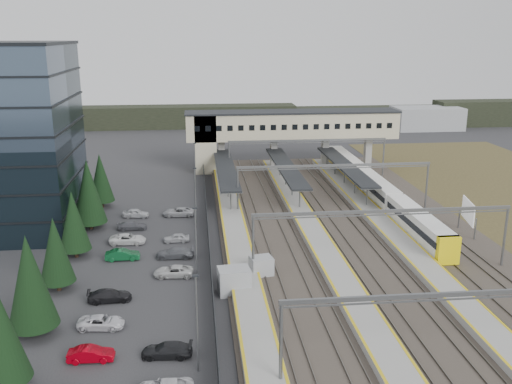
{
  "coord_description": "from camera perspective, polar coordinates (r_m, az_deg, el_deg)",
  "views": [
    {
      "loc": [
        -7.63,
        -64.14,
        25.26
      ],
      "look_at": [
        0.39,
        11.75,
        4.0
      ],
      "focal_mm": 40.0,
      "sensor_mm": 36.0,
      "label": 1
    }
  ],
  "objects": [
    {
      "name": "ground",
      "position": [
        69.35,
        0.7,
        -5.79
      ],
      "size": [
        220.0,
        220.0,
        0.0
      ],
      "primitive_type": "plane",
      "color": "#2B2B2D",
      "rests_on": "ground"
    },
    {
      "name": "relay_cabin_near",
      "position": [
        57.93,
        -2.21,
        -8.86
      ],
      "size": [
        3.39,
        2.64,
        2.63
      ],
      "color": "#979A9D",
      "rests_on": "ground"
    },
    {
      "name": "billboard",
      "position": [
        78.32,
        20.45,
        -1.91
      ],
      "size": [
        1.22,
        5.45,
        4.61
      ],
      "color": "slate",
      "rests_on": "ground"
    },
    {
      "name": "relay_cabin_far",
      "position": [
        61.83,
        0.53,
        -7.46
      ],
      "size": [
        2.67,
        2.36,
        2.14
      ],
      "color": "#979A9D",
      "rests_on": "ground"
    },
    {
      "name": "footbridge",
      "position": [
        108.63,
        2.17,
        6.38
      ],
      "size": [
        40.4,
        6.4,
        11.2
      ],
      "color": "#BBB292",
      "rests_on": "ground"
    },
    {
      "name": "fence",
      "position": [
        73.28,
        -4.82,
        -3.82
      ],
      "size": [
        0.08,
        90.0,
        2.0
      ],
      "color": "#26282B",
      "rests_on": "ground"
    },
    {
      "name": "gantries",
      "position": [
        72.55,
        9.89,
        -0.07
      ],
      "size": [
        28.4,
        62.28,
        7.17
      ],
      "color": "slate",
      "rests_on": "ground"
    },
    {
      "name": "canopies",
      "position": [
        94.74,
        3.01,
        2.53
      ],
      "size": [
        23.1,
        30.0,
        3.28
      ],
      "color": "black",
      "rests_on": "ground"
    },
    {
      "name": "conifer_row",
      "position": [
        65.24,
        -18.47,
        -3.51
      ],
      "size": [
        4.42,
        49.82,
        9.5
      ],
      "color": "black",
      "rests_on": "ground"
    },
    {
      "name": "rail_corridor",
      "position": [
        75.44,
        7.33,
        -3.89
      ],
      "size": [
        34.0,
        90.0,
        0.92
      ],
      "color": "#38332B",
      "rests_on": "ground"
    },
    {
      "name": "train",
      "position": [
        90.85,
        11.89,
        0.29
      ],
      "size": [
        2.58,
        53.86,
        3.25
      ],
      "color": "white",
      "rests_on": "ground"
    },
    {
      "name": "treeline_far",
      "position": [
        161.09,
        5.32,
        7.54
      ],
      "size": [
        170.0,
        19.0,
        7.0
      ],
      "color": "black",
      "rests_on": "ground"
    },
    {
      "name": "lampposts",
      "position": [
        68.65,
        -6.06,
        -2.27
      ],
      "size": [
        0.5,
        53.25,
        8.07
      ],
      "color": "slate",
      "rests_on": "ground"
    },
    {
      "name": "car_park",
      "position": [
        63.14,
        -11.12,
        -7.72
      ],
      "size": [
        10.63,
        44.68,
        1.29
      ],
      "color": "#96989B",
      "rests_on": "ground"
    }
  ]
}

